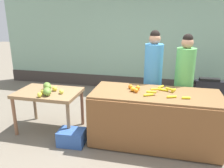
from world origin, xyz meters
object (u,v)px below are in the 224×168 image
vendor_woman_green_shirt (184,83)px  parked_motorcycle (212,91)px  produce_crate (72,137)px  produce_sack (102,105)px  vendor_woman_blue_shirt (153,79)px

vendor_woman_green_shirt → parked_motorcycle: bearing=57.3°
parked_motorcycle → produce_crate: bearing=-138.9°
produce_crate → produce_sack: bearing=78.3°
vendor_woman_blue_shirt → produce_sack: 1.21m
parked_motorcycle → produce_sack: parked_motorcycle is taller
parked_motorcycle → produce_crate: size_ratio=3.64×
vendor_woman_blue_shirt → vendor_woman_green_shirt: 0.57m
vendor_woman_green_shirt → produce_crate: (-1.82, -1.06, -0.78)m
parked_motorcycle → produce_crate: 3.44m
parked_motorcycle → produce_sack: size_ratio=2.83×
vendor_woman_green_shirt → produce_crate: size_ratio=4.09×
vendor_woman_green_shirt → produce_crate: vendor_woman_green_shirt is taller
vendor_woman_blue_shirt → parked_motorcycle: 1.85m
produce_crate → produce_sack: (0.23, 1.10, 0.15)m
produce_sack → parked_motorcycle: bearing=26.1°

